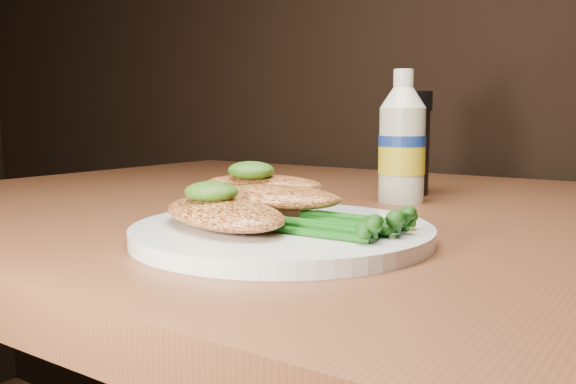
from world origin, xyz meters
The scene contains 9 objects.
plate centered at (0.02, 0.85, 0.76)m, with size 0.25×0.25×0.01m, color silver.
chicken_front centered at (-0.02, 0.82, 0.77)m, with size 0.14×0.08×0.02m, color #D48143.
chicken_mid centered at (-0.01, 0.87, 0.78)m, with size 0.14×0.07×0.02m, color #D48143.
chicken_back centered at (-0.04, 0.89, 0.79)m, with size 0.11×0.06×0.02m, color #D48143.
pesto_front centered at (-0.03, 0.81, 0.79)m, with size 0.04×0.04×0.02m, color black.
pesto_back centered at (-0.04, 0.88, 0.80)m, with size 0.04×0.04×0.02m, color black.
broccolini_bundle centered at (0.07, 0.86, 0.77)m, with size 0.12×0.09×0.02m, color #155713, non-canonical shape.
mayo_bottle centered at (0.01, 1.10, 0.83)m, with size 0.05×0.05×0.15m, color beige, non-canonical shape.
pepper_grinder centered at (-0.01, 1.17, 0.81)m, with size 0.05×0.05×0.13m, color black, non-canonical shape.
Camera 1 is at (0.30, 0.45, 0.85)m, focal length 38.23 mm.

